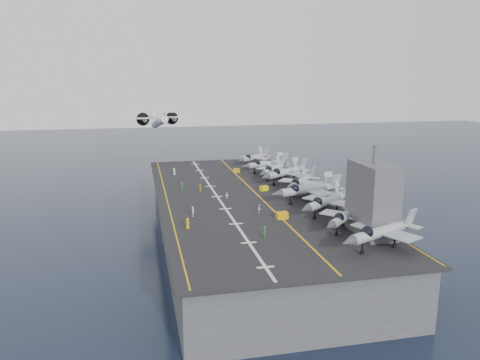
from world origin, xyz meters
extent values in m
plane|color=#142135|center=(0.00, 0.00, 0.00)|extent=(500.00, 500.00, 0.00)
cube|color=#56595E|center=(0.00, 0.00, 5.00)|extent=(36.00, 90.00, 10.00)
cube|color=black|center=(0.00, 0.00, 10.20)|extent=(38.00, 92.00, 0.40)
cube|color=gold|center=(3.00, 0.00, 10.42)|extent=(0.35, 90.00, 0.02)
cube|color=silver|center=(-6.00, 0.00, 10.42)|extent=(0.50, 90.00, 0.02)
cube|color=gold|center=(-17.00, 0.00, 10.42)|extent=(0.25, 90.00, 0.02)
cube|color=gold|center=(18.50, 0.00, 10.42)|extent=(0.25, 90.00, 0.02)
imported|color=yellow|center=(-14.75, -21.09, 11.39)|extent=(1.11, 1.37, 1.98)
imported|color=silver|center=(-12.95, -13.75, 11.36)|extent=(1.11, 1.34, 1.91)
imported|color=silver|center=(-4.33, -2.72, 11.20)|extent=(1.15, 1.03, 1.60)
imported|color=#248F2E|center=(-12.86, 8.94, 11.20)|extent=(0.91, 1.11, 1.60)
imported|color=yellow|center=(-9.10, 4.85, 11.37)|extent=(1.15, 1.37, 1.95)
imported|color=silver|center=(-13.39, 25.37, 11.36)|extent=(0.91, 1.24, 1.92)
imported|color=#2A8235|center=(-2.91, -28.23, 11.38)|extent=(0.78, 1.18, 1.96)
imported|color=silver|center=(-0.18, -14.53, 11.30)|extent=(1.08, 1.27, 1.80)
camera|label=1|loc=(-22.37, -98.36, 36.15)|focal=35.00mm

